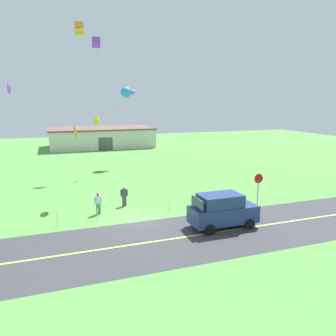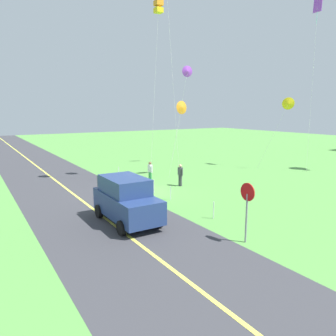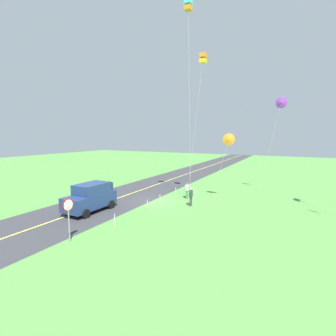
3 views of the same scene
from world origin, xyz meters
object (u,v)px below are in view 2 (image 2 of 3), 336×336
Objects in this scene: stop_sign at (247,201)px; person_adult_near at (180,174)px; kite_green_far at (317,9)px; kite_orange_near at (187,72)px; person_adult_companion at (150,171)px; kite_blue_mid at (158,7)px; car_suv_foreground at (126,199)px; kite_cyan_top at (288,104)px; kite_pink_drift at (182,108)px.

stop_sign is 1.60× the size of person_adult_near.
kite_orange_near is (-8.42, -7.92, -4.95)m from kite_green_far.
kite_blue_mid reaches higher than person_adult_companion.
car_suv_foreground is 24.98m from kite_green_far.
person_adult_companion is at bearing -99.47° from kite_green_far.
kite_cyan_top is (-5.28, 18.44, 4.89)m from car_suv_foreground.
kite_cyan_top reaches higher than stop_sign.
person_adult_near is (-10.01, 3.44, -0.94)m from stop_sign.
kite_pink_drift is (-8.28, 8.93, 4.54)m from car_suv_foreground.
stop_sign is 23.60m from kite_green_far.
person_adult_near is 1.00× the size of person_adult_companion.
kite_green_far is 15.03m from kite_pink_drift.
kite_green_far is at bearing 145.54° from person_adult_companion.
kite_blue_mid is at bearing 140.52° from car_suv_foreground.
kite_orange_near is at bearing 151.82° from stop_sign.
kite_blue_mid is at bearing -102.33° from kite_cyan_top.
kite_cyan_top is at bearing 29.04° from person_adult_near.
kite_cyan_top reaches higher than person_adult_companion.
stop_sign is 21.82m from kite_orange_near.
kite_green_far reaches higher than car_suv_foreground.
kite_pink_drift is (-0.39, 2.44, -7.24)m from kite_blue_mid.
person_adult_companion is 0.26× the size of kite_pink_drift.
kite_pink_drift is at bearing -107.50° from kite_cyan_top.
kite_pink_drift reaches higher than car_suv_foreground.
kite_cyan_top is at bearing 35.50° from kite_orange_near.
person_adult_near is 0.26× the size of kite_pink_drift.
kite_green_far reaches higher than person_adult_near.
kite_blue_mid is 0.88× the size of kite_green_far.
kite_cyan_top is (-0.22, 11.83, 5.18)m from person_adult_near.
person_adult_companion is 20.58m from kite_green_far.
stop_sign is 18.87m from kite_cyan_top.
stop_sign is at bearing 55.03° from person_adult_companion.
person_adult_near is at bearing 95.23° from person_adult_companion.
kite_cyan_top is at bearing 72.50° from kite_pink_drift.
kite_cyan_top is (-0.59, -2.33, -8.16)m from kite_green_far.
kite_green_far is at bearing 118.73° from stop_sign.
kite_cyan_top is (2.61, 11.95, -6.89)m from kite_blue_mid.
kite_blue_mid reaches higher than stop_sign.
kite_orange_near is (-8.06, 6.24, 8.39)m from person_adult_near.
kite_pink_drift is (-13.24, 5.76, 3.89)m from stop_sign.
person_adult_companion is 0.16× the size of kite_orange_near.
kite_blue_mid is 2.14× the size of kite_pink_drift.
person_adult_near is 0.16× the size of kite_orange_near.
person_adult_near is at bearing 2.38° from kite_blue_mid.
kite_green_far reaches higher than person_adult_companion.
kite_orange_near is (-4.84, 3.92, 3.57)m from kite_pink_drift.
kite_orange_near is 1.49× the size of kite_cyan_top.
person_adult_near is at bearing -88.91° from kite_cyan_top.
kite_orange_near is at bearing 140.95° from kite_pink_drift.
stop_sign is 0.39× the size of kite_cyan_top.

